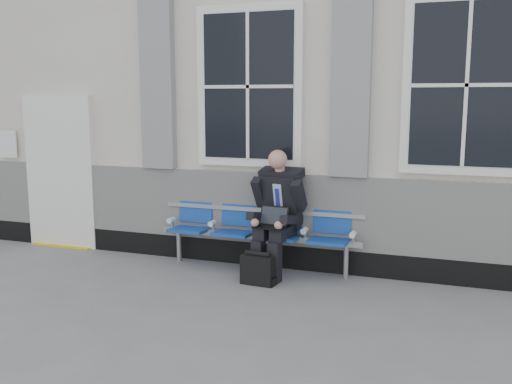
% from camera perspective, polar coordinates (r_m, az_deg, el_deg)
% --- Properties ---
extents(ground, '(70.00, 70.00, 0.00)m').
position_cam_1_polar(ground, '(5.62, 15.52, -13.06)').
color(ground, slate).
rests_on(ground, ground).
extents(station_building, '(14.40, 4.40, 4.49)m').
position_cam_1_polar(station_building, '(8.68, 17.66, 9.67)').
color(station_building, beige).
rests_on(station_building, ground).
extents(bench, '(2.60, 0.47, 0.91)m').
position_cam_1_polar(bench, '(7.08, 0.29, -3.37)').
color(bench, '#9EA0A3').
rests_on(bench, ground).
extents(businessman, '(0.65, 0.88, 1.51)m').
position_cam_1_polar(businessman, '(6.81, 2.18, -1.69)').
color(businessman, black).
rests_on(businessman, ground).
extents(briefcase, '(0.39, 0.19, 0.39)m').
position_cam_1_polar(briefcase, '(6.58, 0.16, -7.73)').
color(briefcase, black).
rests_on(briefcase, ground).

